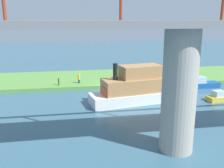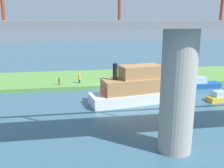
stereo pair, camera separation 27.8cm
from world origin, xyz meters
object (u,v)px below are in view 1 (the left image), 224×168
object	(u,v)px
person_on_bank	(79,79)
mooring_post	(59,82)
houseboat_blue	(133,88)
motorboat_red	(221,97)
motorboat_white	(202,84)
bridge_pylon	(179,92)

from	to	relation	value
person_on_bank	mooring_post	world-z (taller)	person_on_bank
mooring_post	houseboat_blue	xyz separation A→B (m)	(-9.19, 8.14, 0.83)
mooring_post	motorboat_red	distance (m)	22.33
person_on_bank	motorboat_red	size ratio (longest dim) A/B	0.34
mooring_post	motorboat_white	world-z (taller)	motorboat_white
bridge_pylon	motorboat_red	size ratio (longest dim) A/B	2.32
person_on_bank	motorboat_red	distance (m)	20.02
bridge_pylon	mooring_post	world-z (taller)	bridge_pylon
mooring_post	motorboat_white	size ratio (longest dim) A/B	0.21
mooring_post	houseboat_blue	world-z (taller)	houseboat_blue
mooring_post	motorboat_white	distance (m)	21.30
person_on_bank	houseboat_blue	distance (m)	10.87
bridge_pylon	motorboat_white	bearing A→B (deg)	-123.63
bridge_pylon	houseboat_blue	bearing A→B (deg)	-87.71
bridge_pylon	motorboat_red	world-z (taller)	bridge_pylon
mooring_post	motorboat_white	xyz separation A→B (m)	(-21.10, 2.92, -0.44)
motorboat_white	motorboat_red	distance (m)	6.35
mooring_post	motorboat_red	size ratio (longest dim) A/B	0.26
houseboat_blue	motorboat_white	size ratio (longest dim) A/B	2.06
motorboat_white	houseboat_blue	bearing A→B (deg)	23.66
bridge_pylon	mooring_post	size ratio (longest dim) A/B	8.96
bridge_pylon	mooring_post	xyz separation A→B (m)	(9.66, -20.10, -3.69)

